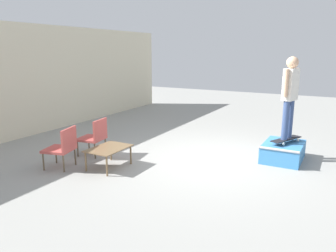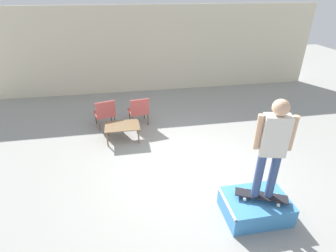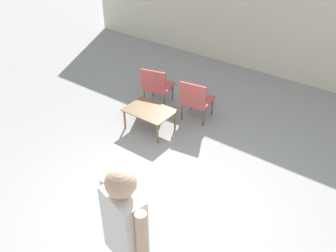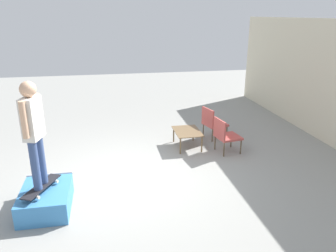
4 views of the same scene
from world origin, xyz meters
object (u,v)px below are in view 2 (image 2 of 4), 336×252
object	(u,v)px
skate_ramp_box	(255,206)
person_skater	(273,144)
skateboard_on_ramp	(261,196)
patio_chair_right	(139,110)
patio_chair_left	(105,112)
coffee_table	(122,127)

from	to	relation	value
skate_ramp_box	person_skater	size ratio (longest dim) A/B	0.64
skate_ramp_box	skateboard_on_ramp	world-z (taller)	skateboard_on_ramp
skate_ramp_box	patio_chair_right	world-z (taller)	patio_chair_right
skate_ramp_box	patio_chair_left	xyz separation A→B (m)	(-2.63, 3.74, 0.27)
patio_chair_left	patio_chair_right	world-z (taller)	same
skate_ramp_box	skateboard_on_ramp	xyz separation A→B (m)	(0.05, -0.03, 0.27)
person_skater	patio_chair_right	distance (m)	4.28
person_skater	patio_chair_right	xyz separation A→B (m)	(-1.74, 3.77, -1.02)
coffee_table	patio_chair_right	distance (m)	0.92
person_skater	patio_chair_right	size ratio (longest dim) A/B	2.08
person_skater	patio_chair_left	world-z (taller)	person_skater
skateboard_on_ramp	person_skater	bearing A→B (deg)	114.55
coffee_table	patio_chair_left	distance (m)	0.91
person_skater	patio_chair_left	bearing A→B (deg)	139.51
skate_ramp_box	coffee_table	size ratio (longest dim) A/B	1.27
skate_ramp_box	patio_chair_right	bearing A→B (deg)	114.33
coffee_table	person_skater	bearing A→B (deg)	-53.35
patio_chair_left	skate_ramp_box	bearing A→B (deg)	110.04
skate_ramp_box	patio_chair_left	distance (m)	4.58
skateboard_on_ramp	patio_chair_left	bearing A→B (deg)	149.89
skateboard_on_ramp	patio_chair_left	world-z (taller)	patio_chair_left
skate_ramp_box	person_skater	world-z (taller)	person_skater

